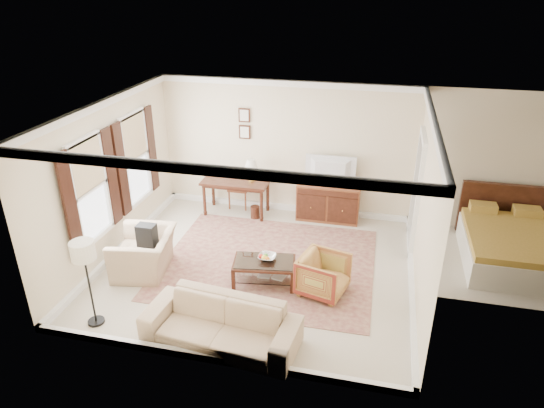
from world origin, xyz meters
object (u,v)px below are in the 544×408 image
at_px(sideboard, 328,202).
at_px(club_armchair, 143,246).
at_px(coffee_table, 264,266).
at_px(tv, 330,162).
at_px(sofa, 221,318).
at_px(striped_armchair, 323,273).
at_px(writing_desk, 236,185).

relative_size(sideboard, club_armchair, 1.17).
bearing_deg(coffee_table, sideboard, 74.38).
distance_m(tv, coffee_table, 2.93).
bearing_deg(sofa, tv, 83.07).
bearing_deg(striped_armchair, club_armchair, 106.07).
distance_m(tv, sofa, 4.45).
distance_m(writing_desk, club_armchair, 2.77).
height_order(coffee_table, sofa, sofa).
bearing_deg(striped_armchair, sofa, 156.03).
height_order(coffee_table, striped_armchair, striped_armchair).
bearing_deg(coffee_table, tv, 74.27).
bearing_deg(writing_desk, sideboard, 5.02).
bearing_deg(sideboard, coffee_table, -105.62).
relative_size(writing_desk, sofa, 0.65).
relative_size(writing_desk, sideboard, 1.09).
bearing_deg(writing_desk, sofa, -75.93).
distance_m(sideboard, striped_armchair, 2.74).
relative_size(coffee_table, club_armchair, 0.99).
bearing_deg(sideboard, striped_armchair, -84.36).
xyz_separation_m(sideboard, striped_armchair, (0.27, -2.73, -0.03)).
bearing_deg(tv, striped_armchair, 95.68).
relative_size(writing_desk, club_armchair, 1.28).
bearing_deg(tv, writing_desk, 4.45).
xyz_separation_m(writing_desk, tv, (2.01, 0.16, 0.64)).
bearing_deg(striped_armchair, coffee_table, 102.16).
xyz_separation_m(writing_desk, coffee_table, (1.26, -2.50, -0.34)).
bearing_deg(writing_desk, striped_armchair, -48.23).
height_order(sideboard, tv, tv).
xyz_separation_m(tv, sofa, (-0.98, -4.25, -0.88)).
bearing_deg(sofa, striped_armchair, 57.10).
bearing_deg(writing_desk, tv, 4.45).
bearing_deg(sofa, sideboard, 83.13).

